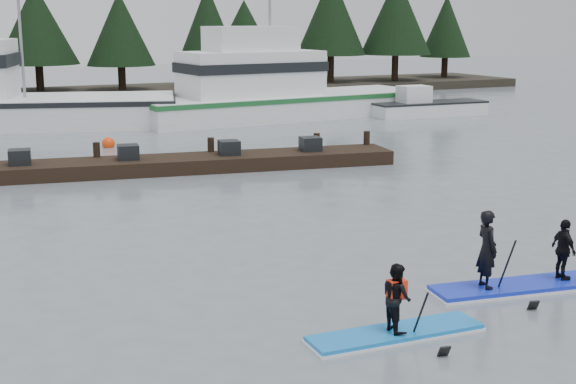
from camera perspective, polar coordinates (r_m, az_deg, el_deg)
name	(u,v)px	position (r m, az deg, el deg)	size (l,w,h in m)	color
ground	(434,318)	(14.56, 10.37, -8.78)	(160.00, 160.00, 0.00)	slate
far_shore	(45,97)	(53.77, -16.92, 6.51)	(70.00, 8.00, 0.60)	#2D281E
treeline	(45,101)	(53.80, -16.90, 6.20)	(60.00, 4.00, 8.00)	black
fishing_boat_medium	(276,105)	(42.70, -0.89, 6.19)	(16.30, 5.88, 9.30)	white
skiff	(429,109)	(44.43, 9.98, 5.85)	(6.41, 1.92, 0.75)	white
floating_dock	(187,164)	(28.04, -7.19, 2.02)	(14.69, 1.96, 0.49)	black
buoy_c	(327,116)	(43.72, 2.78, 5.43)	(0.62, 0.62, 0.62)	#F23D0C
buoy_b	(109,147)	(33.78, -12.64, 3.13)	(0.53, 0.53, 0.53)	#F23D0C
paddleboard_solo	(396,314)	(13.49, 7.70, -8.57)	(3.05, 1.10, 1.77)	blue
paddleboard_duo	(522,265)	(16.23, 16.32, -4.99)	(3.72, 1.54, 2.11)	#152BCA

